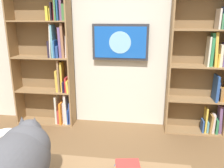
% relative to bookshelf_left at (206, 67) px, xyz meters
% --- Properties ---
extents(wall_back, '(4.52, 0.06, 2.70)m').
position_rel_bookshelf_left_xyz_m(wall_back, '(1.25, -0.17, 0.36)').
color(wall_back, silver).
rests_on(wall_back, ground).
extents(bookshelf_left, '(0.84, 0.28, 2.01)m').
position_rel_bookshelf_left_xyz_m(bookshelf_left, '(0.00, 0.00, 0.00)').
color(bookshelf_left, '#937047').
rests_on(bookshelf_left, ground).
extents(bookshelf_right, '(0.92, 0.28, 2.15)m').
position_rel_bookshelf_left_xyz_m(bookshelf_right, '(2.29, 0.00, 0.06)').
color(bookshelf_right, '#937047').
rests_on(bookshelf_right, ground).
extents(wall_mounted_tv, '(0.83, 0.07, 0.53)m').
position_rel_bookshelf_left_xyz_m(wall_mounted_tv, '(1.22, -0.08, 0.32)').
color(wall_mounted_tv, '#333338').
extents(cat, '(0.33, 0.69, 0.39)m').
position_rel_bookshelf_left_xyz_m(cat, '(1.51, 2.34, -0.07)').
color(cat, '#4C4C51').
rests_on(cat, desk).
extents(paper_towel_roll, '(0.11, 0.11, 0.22)m').
position_rel_bookshelf_left_xyz_m(paper_towel_roll, '(1.75, 2.08, -0.15)').
color(paper_towel_roll, white).
rests_on(paper_towel_roll, desk).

